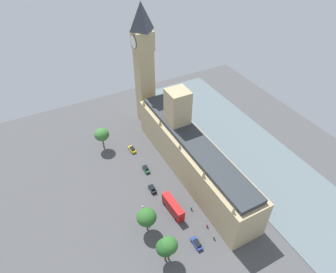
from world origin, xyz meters
TOP-DOWN VIEW (x-y plane):
  - ground_plane at (0.00, 0.00)m, footprint 136.84×136.84m
  - river_thames at (-28.81, 0.00)m, footprint 31.96×123.16m
  - parliament_building at (-1.99, -1.39)m, footprint 12.60×66.84m
  - clock_tower at (-1.26, -39.62)m, footprint 7.61×7.61m
  - car_yellow_cab_trailing at (13.52, -22.07)m, footprint 2.11×4.38m
  - car_dark_green_midblock at (13.14, -9.13)m, footprint 1.82×4.16m
  - car_black_under_trees at (15.19, 0.96)m, footprint 2.00×4.07m
  - double_decker_bus_by_river_gate at (13.01, 12.46)m, footprint 3.20×10.64m
  - car_blue_near_tower at (12.51, 26.72)m, footprint 1.92×4.66m
  - pedestrian_kerbside at (7.17, 14.74)m, footprint 0.53×0.63m
  - pedestrian_corner at (6.65, 27.45)m, footprint 0.65×0.66m
  - pedestrian_far_end at (6.18, 22.93)m, footprint 0.58×0.64m
  - plane_tree_opposite_hall at (23.33, -29.11)m, footprint 5.96×5.96m
  - plane_tree_leading at (23.56, 14.80)m, footprint 6.15×6.15m
  - plane_tree_slot_10 at (23.16, 26.43)m, footprint 5.36×5.36m
  - plane_tree_slot_11 at (22.19, 26.57)m, footprint 5.35×5.35m
  - street_lamp_slot_12 at (22.94, 10.55)m, footprint 0.56×0.56m

SIDE VIEW (x-z plane):
  - ground_plane at x=0.00m, z-range 0.00..0.00m
  - river_thames at x=-28.81m, z-range 0.00..0.25m
  - pedestrian_far_end at x=6.18m, z-range -0.08..1.45m
  - pedestrian_corner at x=6.65m, z-range -0.08..1.51m
  - pedestrian_kerbside at x=7.17m, z-range -0.08..1.58m
  - car_dark_green_midblock at x=13.14m, z-range 0.01..1.75m
  - car_black_under_trees at x=15.19m, z-range 0.01..1.75m
  - car_yellow_cab_trailing at x=13.52m, z-range 0.02..1.76m
  - car_blue_near_tower at x=12.51m, z-range 0.02..1.76m
  - double_decker_bus_by_river_gate at x=13.01m, z-range 0.26..5.01m
  - street_lamp_slot_12 at x=22.94m, z-range 1.31..8.24m
  - plane_tree_leading at x=23.56m, z-range 2.02..11.35m
  - plane_tree_slot_10 at x=23.16m, z-range 2.23..11.34m
  - plane_tree_slot_11 at x=22.19m, z-range 2.47..12.08m
  - plane_tree_opposite_hall at x=23.33m, z-range 2.41..12.38m
  - parliament_building at x=-1.99m, z-range -6.06..23.79m
  - clock_tower at x=-1.26m, z-range 0.89..54.66m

